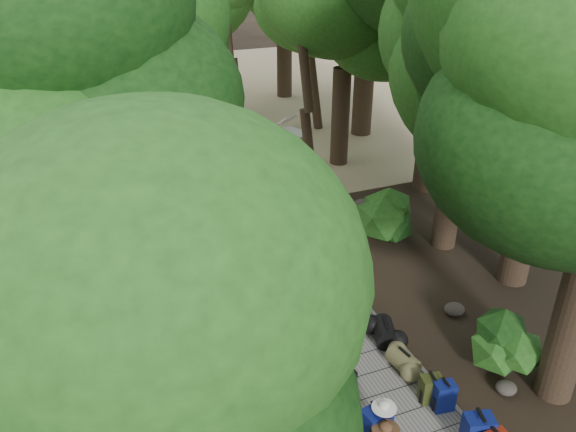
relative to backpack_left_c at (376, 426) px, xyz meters
name	(u,v)px	position (x,y,z in m)	size (l,w,h in m)	color
ground	(319,314)	(0.63, 3.36, -0.51)	(120.00, 120.00, 0.00)	black
sand_beach	(167,107)	(0.63, 19.36, -0.50)	(40.00, 22.00, 0.02)	tan
boardwalk	(300,286)	(0.63, 4.36, -0.45)	(2.00, 12.00, 0.12)	gray
backpack_left_c	(376,426)	(0.00, 0.00, 0.00)	(0.42, 0.30, 0.78)	navy
backpack_left_d	(336,373)	(0.01, 1.32, -0.12)	(0.36, 0.26, 0.54)	navy
backpack_right_c	(444,395)	(1.38, 0.22, -0.11)	(0.33, 0.24, 0.57)	navy
backpack_right_d	(431,388)	(1.30, 0.45, -0.13)	(0.35, 0.25, 0.53)	#3B4219
duffel_right_khaki	(403,361)	(1.28, 1.24, -0.21)	(0.37, 0.55, 0.37)	brown
duffel_right_black	(384,332)	(1.37, 2.03, -0.19)	(0.40, 0.63, 0.40)	black
suitcase_on_boardwalk	(341,388)	(-0.11, 0.91, -0.05)	(0.44, 0.24, 0.69)	black
lone_suitcase_on_sand	(227,157)	(1.12, 11.63, -0.14)	(0.44, 0.25, 0.70)	black
hat_brown	(386,427)	(-0.04, -0.31, 0.31)	(0.41, 0.41, 0.12)	#51351E
hat_white	(384,405)	(0.07, -0.06, 0.45)	(0.37, 0.37, 0.12)	silver
kayak	(118,149)	(-2.06, 14.30, -0.34)	(0.67, 3.04, 0.30)	#A50E0E
sun_lounger	(294,128)	(4.34, 13.68, -0.19)	(0.61, 1.88, 0.61)	silver
tree_right_b	(555,76)	(5.19, 2.91, 4.05)	(5.11, 5.11, 9.13)	black
tree_right_c	(467,76)	(4.70, 4.79, 3.70)	(4.86, 4.86, 8.41)	black
tree_right_d	(444,19)	(6.19, 7.85, 4.40)	(5.35, 5.35, 9.81)	black
tree_right_e	(344,34)	(4.70, 10.64, 3.67)	(4.65, 4.65, 8.36)	black
tree_left_a	(183,425)	(-2.95, -1.32, 2.58)	(3.71, 3.71, 6.18)	black
tree_left_b	(51,156)	(-3.74, 2.71, 3.82)	(4.81, 4.81, 8.66)	black
tree_left_c	(90,94)	(-2.99, 6.10, 3.75)	(4.90, 4.90, 8.52)	black
tree_back_a	(128,5)	(-0.53, 19.05, 3.82)	(5.00, 5.00, 8.66)	black
tree_back_d	(7,13)	(-4.84, 17.71, 3.88)	(5.26, 5.26, 8.77)	black
palm_right_a	(315,68)	(3.24, 9.49, 3.03)	(4.15, 4.15, 7.07)	#194613
palm_right_b	(317,1)	(5.57, 14.50, 4.17)	(4.84, 4.84, 9.36)	#194613
palm_right_c	(240,24)	(3.17, 16.22, 3.28)	(4.77, 4.77, 7.58)	#194613
palm_left_a	(31,116)	(-4.26, 9.23, 2.57)	(3.87, 3.87, 6.15)	#194613
rock_left_b	(200,422)	(-2.33, 1.42, -0.42)	(0.34, 0.30, 0.18)	#4C473F
rock_left_c	(239,304)	(-0.84, 4.12, -0.37)	(0.53, 0.47, 0.29)	#4C473F
rock_left_d	(181,269)	(-1.65, 5.97, -0.43)	(0.29, 0.26, 0.16)	#4C473F
rock_right_a	(506,388)	(2.68, 0.20, -0.41)	(0.37, 0.33, 0.20)	#4C473F
rock_right_b	(454,309)	(3.21, 2.34, -0.39)	(0.43, 0.39, 0.24)	#4C473F
rock_right_c	(364,264)	(2.37, 4.61, -0.43)	(0.30, 0.27, 0.17)	#4C473F
rock_right_d	(363,205)	(3.76, 7.23, -0.35)	(0.57, 0.51, 0.31)	#4C473F
shrub_left_a	(248,426)	(-1.76, 0.69, 0.02)	(1.17, 1.17, 1.05)	#1E4915
shrub_left_b	(209,302)	(-1.47, 4.09, -0.14)	(0.83, 0.83, 0.75)	#1E4915
shrub_left_c	(146,227)	(-2.14, 7.45, 0.03)	(1.20, 1.20, 1.08)	#1E4915
shrub_right_a	(502,347)	(2.94, 0.70, -0.01)	(1.12, 1.12, 1.01)	#1E4915
shrub_right_b	(387,216)	(3.50, 5.58, 0.14)	(1.44, 1.44, 1.30)	#1E4915
shrub_right_c	(299,178)	(2.62, 9.14, -0.12)	(0.87, 0.87, 0.78)	#1E4915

